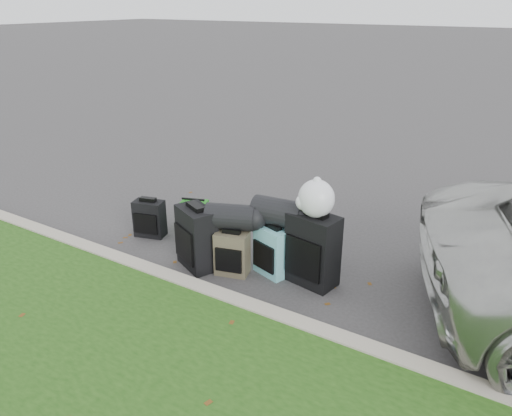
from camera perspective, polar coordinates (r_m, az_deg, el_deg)
The scene contains 12 objects.
ground at distance 5.88m, azimuth -0.22°, elevation -5.79°, with size 120.00×120.00×0.00m, color #383535.
curb at distance 5.14m, azimuth -6.29°, elevation -9.51°, with size 120.00×0.18×0.15m, color #9E937F.
suitcase_small_black at distance 6.49m, azimuth -12.07°, elevation -1.18°, with size 0.38×0.21×0.47m, color black.
suitcase_large_black_left at distance 5.61m, azimuth -6.76°, elevation -3.41°, with size 0.49×0.29×0.71m, color black.
suitcase_olive at distance 5.48m, azimuth -2.74°, elevation -5.19°, with size 0.36×0.22×0.49m, color #413B2A.
suitcase_teal at distance 5.46m, azimuth 1.88°, elevation -4.92°, with size 0.39×0.23×0.55m, color teal.
suitcase_large_black_right at distance 5.27m, azimuth 6.51°, elevation -4.74°, with size 0.52×0.31×0.78m, color black.
tote_green at distance 6.58m, azimuth -7.10°, elevation -0.89°, with size 0.34×0.27×0.38m, color #1F821D.
tote_navy at distance 6.46m, azimuth -4.91°, elevation -1.85°, with size 0.24×0.19×0.26m, color navy.
duffel_left at distance 5.41m, azimuth -2.94°, elevation -1.01°, with size 0.29×0.29×0.53m, color black.
duffel_right at distance 5.34m, azimuth 2.55°, elevation -0.49°, with size 0.31×0.31×0.55m, color black.
trash_bag at distance 5.03m, azimuth 6.90°, elevation 1.07°, with size 0.37×0.37×0.37m, color white.
Camera 1 is at (2.78, -4.36, 2.80)m, focal length 35.00 mm.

